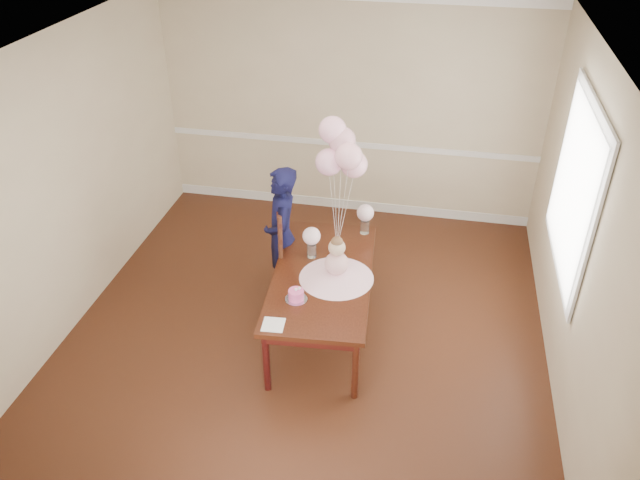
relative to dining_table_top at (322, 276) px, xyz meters
The scene contains 51 objects.
floor 0.67m from the dining_table_top, 149.84° to the right, with size 4.50×5.00×0.00m, color black.
ceiling 2.06m from the dining_table_top, 149.84° to the right, with size 4.50×5.00×0.02m, color silver.
wall_back 2.52m from the dining_table_top, 93.44° to the left, with size 4.50×0.02×2.70m, color #BDAB8B.
wall_front 2.68m from the dining_table_top, 93.22° to the right, with size 4.50×0.02×2.70m, color #BDAB8B.
wall_left 2.50m from the dining_table_top, behind, with size 0.02×5.00×2.70m, color #BDAB8B.
wall_right 2.22m from the dining_table_top, ahead, with size 0.02×5.00×2.70m, color #BDAB8B.
chair_rail_trim 2.42m from the dining_table_top, 93.46° to the left, with size 4.50×0.02×0.07m, color silver.
baseboard_trim 2.48m from the dining_table_top, 93.46° to the left, with size 4.50×0.02×0.12m, color silver.
window_frame 2.31m from the dining_table_top, 11.28° to the left, with size 0.02×1.66×1.56m, color silver.
window_blinds 2.29m from the dining_table_top, 11.38° to the left, with size 0.01×1.50×1.40m, color white.
dining_table_top is the anchor object (origin of this frame).
table_apron 0.07m from the dining_table_top, 135.00° to the right, with size 0.81×1.70×0.09m, color black.
table_leg_fl 0.96m from the dining_table_top, 110.21° to the right, with size 0.06×0.06×0.63m, color black.
table_leg_fr 0.96m from the dining_table_top, 61.14° to the right, with size 0.06×0.06×0.63m, color black.
table_leg_bl 0.96m from the dining_table_top, 118.86° to the left, with size 0.06×0.06×0.63m, color black.
table_leg_br 0.96m from the dining_table_top, 69.79° to the left, with size 0.06×0.06×0.63m, color black.
baby_skirt 0.16m from the dining_table_top, 14.11° to the right, with size 0.68×0.68×0.09m, color #F7B6CB.
baby_torso 0.23m from the dining_table_top, 14.11° to the right, with size 0.21×0.21×0.21m, color pink.
baby_head 0.38m from the dining_table_top, 14.11° to the right, with size 0.15×0.15×0.15m, color #CAA98B.
baby_hair 0.43m from the dining_table_top, 14.11° to the right, with size 0.11×0.11×0.11m, color brown.
cake_platter 0.44m from the dining_table_top, 109.64° to the right, with size 0.20×0.20×0.01m, color #B7B6BB.
birthday_cake 0.45m from the dining_table_top, 109.64° to the right, with size 0.13×0.13×0.09m, color #E54895.
cake_flower_a 0.46m from the dining_table_top, 109.64° to the right, with size 0.03×0.03×0.03m, color silver.
cake_flower_b 0.43m from the dining_table_top, 107.25° to the right, with size 0.03×0.03×0.03m, color silver.
rose_vase_near 0.31m from the dining_table_top, 120.89° to the left, with size 0.09×0.09×0.14m, color white.
roses_near 0.39m from the dining_table_top, 120.89° to the left, with size 0.17×0.17×0.17m, color #F5CED5.
rose_vase_far 0.84m from the dining_table_top, 70.24° to the left, with size 0.09×0.09×0.14m, color white.
roses_far 0.87m from the dining_table_top, 70.24° to the left, with size 0.17×0.17×0.17m, color #FAD2DC.
napkin 0.82m from the dining_table_top, 108.06° to the right, with size 0.18×0.18×0.01m, color white.
balloon_weight 0.50m from the dining_table_top, 84.02° to the left, with size 0.04×0.04×0.02m, color silver.
balloon_a 1.04m from the dining_table_top, 94.32° to the left, with size 0.25×0.25×0.25m, color #FCB3D5.
balloon_b 1.12m from the dining_table_top, 72.52° to the left, with size 0.25×0.25×0.25m, color #FFB4CB.
balloon_c 1.25m from the dining_table_top, 83.86° to the left, with size 0.25×0.25×0.25m, color #D899AD.
balloon_d 1.33m from the dining_table_top, 92.61° to the left, with size 0.25×0.25×0.25m, color #FFB4D4.
balloon_e 1.06m from the dining_table_top, 72.68° to the left, with size 0.25×0.25×0.25m, color #FFB4CC.
balloon_ribbon_a 0.64m from the dining_table_top, 89.13° to the left, with size 0.00×0.00×0.75m, color silver.
balloon_ribbon_b 0.67m from the dining_table_top, 78.38° to the left, with size 0.00×0.00×0.84m, color silver.
balloon_ribbon_c 0.74m from the dining_table_top, 83.93° to the left, with size 0.00×0.00×0.93m, color white.
balloon_ribbon_d 0.77m from the dining_table_top, 88.71° to the left, with size 0.00×0.00×1.02m, color silver.
balloon_ribbon_e 0.67m from the dining_table_top, 77.80° to the left, with size 0.00×0.00×0.71m, color white.
dining_chair_seat 0.55m from the dining_table_top, 123.46° to the left, with size 0.48×0.48×0.05m, color #3C2010.
chair_leg_fl 0.62m from the dining_table_top, 155.31° to the left, with size 0.04×0.04×0.47m, color #3A190F.
chair_leg_fr 0.52m from the dining_table_top, 97.41° to the left, with size 0.04×0.04×0.47m, color #3E1611.
chair_leg_bl 0.89m from the dining_table_top, 133.81° to the left, with size 0.04×0.04×0.47m, color #3D2210.
chair_leg_br 0.82m from the dining_table_top, 103.65° to the left, with size 0.04×0.04×0.47m, color #34190E.
chair_back_post_l 0.50m from the dining_table_top, 157.13° to the left, with size 0.04×0.04×0.62m, color #3B1B10.
chair_back_post_r 0.81m from the dining_table_top, 135.25° to the left, with size 0.04×0.04×0.62m, color #37200F.
chair_slat_low 0.62m from the dining_table_top, 143.40° to the left, with size 0.03×0.44×0.05m, color #391C0F.
chair_slat_mid 0.66m from the dining_table_top, 143.40° to the left, with size 0.03×0.44×0.05m, color black.
chair_slat_top 0.73m from the dining_table_top, 143.40° to the left, with size 0.03×0.44×0.05m, color #36150E.
woman 0.70m from the dining_table_top, 136.17° to the left, with size 0.53×0.35×1.45m, color black.
Camera 1 is at (1.04, -4.47, 4.02)m, focal length 35.00 mm.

